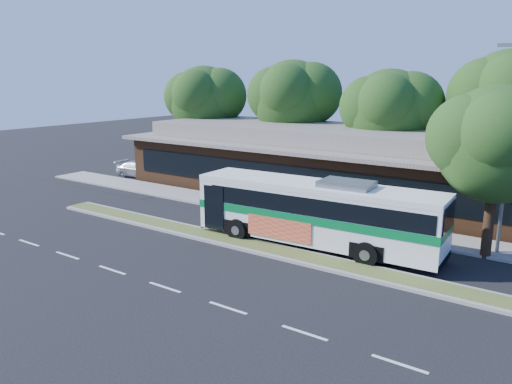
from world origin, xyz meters
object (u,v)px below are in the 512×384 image
(lamp_post, at_px, (508,145))
(sidewalk_tree, at_px, (508,142))
(transit_bus, at_px, (317,209))
(sedan, at_px, (141,169))

(lamp_post, distance_m, sidewalk_tree, 0.62)
(transit_bus, height_order, sedan, transit_bus)
(sedan, bearing_deg, transit_bus, -117.01)
(transit_bus, distance_m, sidewalk_tree, 8.43)
(sidewalk_tree, bearing_deg, sedan, 171.99)
(lamp_post, xyz_separation_m, sidewalk_tree, (0.05, -0.58, 0.20))
(transit_bus, relative_size, sedan, 2.76)
(lamp_post, xyz_separation_m, sedan, (-26.20, 3.11, -4.29))
(lamp_post, bearing_deg, sidewalk_tree, -85.27)
(transit_bus, xyz_separation_m, sidewalk_tree, (7.15, 3.02, 3.29))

